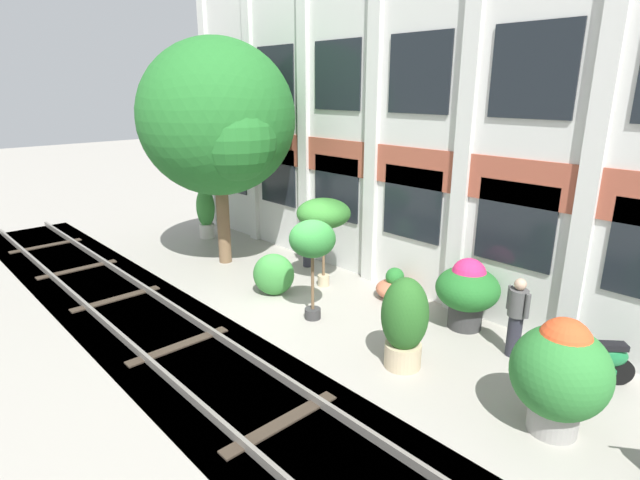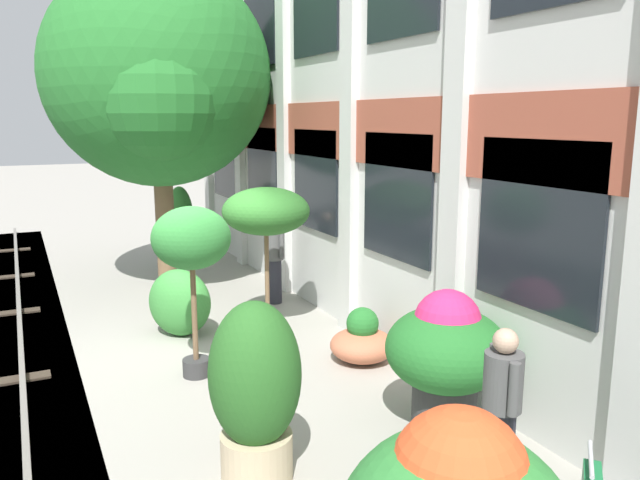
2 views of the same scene
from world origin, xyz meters
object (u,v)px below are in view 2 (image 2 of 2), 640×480
object	(u,v)px
resident_by_doorway	(502,408)
resident_watching_tracks	(274,257)
broadleaf_tree	(158,81)
topiary_hedge	(180,302)
potted_plant_tall_urn	(266,214)
potted_plant_fluted_column	(255,389)
potted_plant_glazed_jar	(446,351)
potted_plant_stone_basin	(180,220)
potted_plant_terracotta_small	(191,243)
potted_plant_wide_bowl	(362,341)

from	to	relation	value
resident_by_doorway	resident_watching_tracks	distance (m)	6.33
broadleaf_tree	resident_by_doorway	bearing A→B (deg)	7.46
topiary_hedge	potted_plant_tall_urn	bearing A→B (deg)	72.29
potted_plant_fluted_column	potted_plant_glazed_jar	world-z (taller)	potted_plant_fluted_column
potted_plant_stone_basin	potted_plant_glazed_jar	bearing A→B (deg)	3.28
resident_by_doorway	potted_plant_tall_urn	bearing A→B (deg)	-67.54
potted_plant_fluted_column	potted_plant_glazed_jar	xyz separation A→B (m)	(-0.07, 2.19, -0.04)
potted_plant_glazed_jar	resident_by_doorway	world-z (taller)	resident_by_doorway
resident_by_doorway	resident_watching_tracks	xyz separation A→B (m)	(-6.31, 0.42, 0.02)
broadleaf_tree	potted_plant_glazed_jar	xyz separation A→B (m)	(6.98, 1.43, -3.11)
resident_by_doorway	resident_watching_tracks	size ratio (longest dim) A/B	0.98
potted_plant_terracotta_small	potted_plant_stone_basin	distance (m)	7.21
potted_plant_tall_urn	potted_plant_stone_basin	distance (m)	5.86
potted_plant_tall_urn	potted_plant_stone_basin	world-z (taller)	potted_plant_tall_urn
broadleaf_tree	potted_plant_terracotta_small	bearing A→B (deg)	-8.07
potted_plant_glazed_jar	potted_plant_stone_basin	bearing A→B (deg)	-176.72
resident_watching_tracks	broadleaf_tree	bearing A→B (deg)	-69.03
potted_plant_fluted_column	potted_plant_tall_urn	world-z (taller)	potted_plant_tall_urn
broadleaf_tree	potted_plant_wide_bowl	distance (m)	6.39
potted_plant_wide_bowl	potted_plant_fluted_column	bearing A→B (deg)	-48.31
potted_plant_tall_urn	resident_watching_tracks	size ratio (longest dim) A/B	1.43
potted_plant_stone_basin	resident_by_doorway	distance (m)	10.74
potted_plant_glazed_jar	resident_watching_tracks	size ratio (longest dim) A/B	0.96
broadleaf_tree	topiary_hedge	distance (m)	4.50
potted_plant_tall_urn	topiary_hedge	world-z (taller)	potted_plant_tall_urn
potted_plant_fluted_column	potted_plant_terracotta_small	distance (m)	2.71
potted_plant_glazed_jar	potted_plant_fluted_column	bearing A→B (deg)	-88.29
potted_plant_stone_basin	broadleaf_tree	bearing A→B (deg)	-19.54
potted_plant_stone_basin	topiary_hedge	xyz separation A→B (m)	(5.37, -1.33, -0.40)
broadleaf_tree	potted_plant_wide_bowl	xyz separation A→B (m)	(4.99, 1.56, -3.68)
potted_plant_tall_urn	potted_plant_stone_basin	size ratio (longest dim) A/B	1.32
broadleaf_tree	potted_plant_tall_urn	world-z (taller)	broadleaf_tree
broadleaf_tree	potted_plant_terracotta_small	size ratio (longest dim) A/B	2.76
potted_plant_tall_urn	potted_plant_glazed_jar	xyz separation A→B (m)	(3.71, 0.60, -1.01)
broadleaf_tree	resident_by_doorway	distance (m)	8.87
potted_plant_fluted_column	potted_plant_glazed_jar	bearing A→B (deg)	91.71
potted_plant_wide_bowl	topiary_hedge	world-z (taller)	topiary_hedge
potted_plant_stone_basin	resident_watching_tracks	bearing A→B (deg)	7.85
potted_plant_terracotta_small	potted_plant_wide_bowl	size ratio (longest dim) A/B	2.49
potted_plant_glazed_jar	topiary_hedge	xyz separation A→B (m)	(-4.12, -1.88, -0.34)
broadleaf_tree	potted_plant_stone_basin	bearing A→B (deg)	160.46
resident_by_doorway	topiary_hedge	xyz separation A→B (m)	(-5.37, -1.52, -0.31)
potted_plant_wide_bowl	potted_plant_stone_basin	size ratio (longest dim) A/B	0.52
resident_by_doorway	potted_plant_glazed_jar	bearing A→B (deg)	-86.34
potted_plant_fluted_column	topiary_hedge	xyz separation A→B (m)	(-4.19, 0.31, -0.37)
potted_plant_wide_bowl	potted_plant_glazed_jar	bearing A→B (deg)	-3.48
potted_plant_terracotta_small	potted_plant_glazed_jar	bearing A→B (deg)	39.63
potted_plant_tall_urn	potted_plant_glazed_jar	distance (m)	3.90
broadleaf_tree	topiary_hedge	size ratio (longest dim) A/B	5.92
potted_plant_wide_bowl	potted_plant_stone_basin	world-z (taller)	potted_plant_stone_basin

